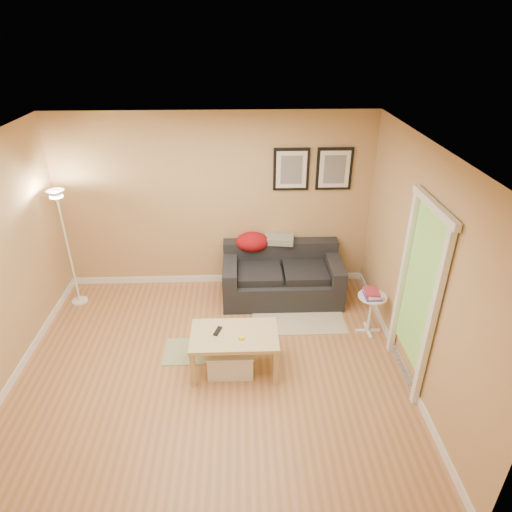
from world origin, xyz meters
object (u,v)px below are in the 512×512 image
(sofa, at_px, (282,274))
(storage_bin, at_px, (231,359))
(side_table, at_px, (370,314))
(book_stack, at_px, (372,293))
(floor_lamp, at_px, (69,252))
(coffee_table, at_px, (235,351))

(sofa, distance_m, storage_bin, 1.73)
(sofa, distance_m, side_table, 1.38)
(storage_bin, relative_size, book_stack, 2.04)
(storage_bin, xyz_separation_m, floor_lamp, (-2.22, 1.51, 0.65))
(floor_lamp, bearing_deg, side_table, -11.72)
(side_table, distance_m, floor_lamp, 4.14)
(coffee_table, distance_m, book_stack, 1.88)
(sofa, xyz_separation_m, side_table, (1.07, -0.88, -0.10))
(sofa, bearing_deg, book_stack, -39.87)
(sofa, height_order, side_table, sofa)
(storage_bin, bearing_deg, sofa, 64.88)
(sofa, relative_size, coffee_table, 1.71)
(coffee_table, height_order, storage_bin, coffee_table)
(sofa, distance_m, coffee_table, 1.66)
(side_table, bearing_deg, book_stack, -166.71)
(storage_bin, distance_m, book_stack, 1.96)
(storage_bin, xyz_separation_m, side_table, (1.80, 0.68, 0.11))
(sofa, bearing_deg, storage_bin, -115.12)
(book_stack, bearing_deg, storage_bin, -143.67)
(sofa, relative_size, floor_lamp, 0.99)
(coffee_table, distance_m, storage_bin, 0.11)
(coffee_table, distance_m, side_table, 1.86)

